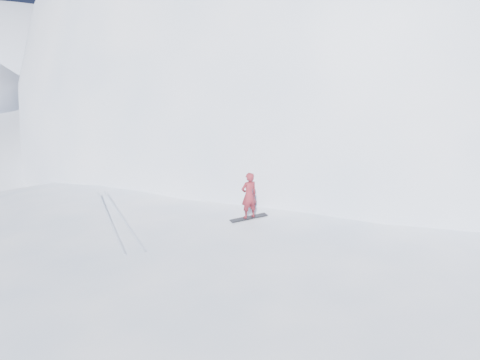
% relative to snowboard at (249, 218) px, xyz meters
% --- Properties ---
extents(ground, '(400.00, 400.00, 0.00)m').
position_rel_snowboard_xyz_m(ground, '(-2.68, -3.62, -2.41)').
color(ground, white).
rests_on(ground, ground).
extents(near_ridge, '(36.00, 28.00, 4.80)m').
position_rel_snowboard_xyz_m(near_ridge, '(-1.68, -0.62, -2.41)').
color(near_ridge, white).
rests_on(near_ridge, ground).
extents(summit_peak, '(60.00, 56.00, 56.00)m').
position_rel_snowboard_xyz_m(summit_peak, '(19.32, 22.38, -2.41)').
color(summit_peak, white).
rests_on(summit_peak, ground).
extents(peak_shoulder, '(28.00, 24.00, 18.00)m').
position_rel_snowboard_xyz_m(peak_shoulder, '(7.32, 16.38, -2.41)').
color(peak_shoulder, white).
rests_on(peak_shoulder, ground).
extents(wind_bumps, '(16.00, 14.40, 1.00)m').
position_rel_snowboard_xyz_m(wind_bumps, '(-3.23, -1.50, -2.41)').
color(wind_bumps, white).
rests_on(wind_bumps, ground).
extents(snowboard, '(1.45, 0.50, 0.02)m').
position_rel_snowboard_xyz_m(snowboard, '(0.00, 0.00, 0.00)').
color(snowboard, black).
rests_on(snowboard, near_ridge).
extents(snowboarder, '(0.66, 0.49, 1.65)m').
position_rel_snowboard_xyz_m(snowboarder, '(0.00, 0.00, 0.83)').
color(snowboarder, maroon).
rests_on(snowboarder, snowboard).
extents(board_tracks, '(1.34, 5.97, 0.04)m').
position_rel_snowboard_xyz_m(board_tracks, '(-4.47, 1.52, 0.01)').
color(board_tracks, silver).
rests_on(board_tracks, ground).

